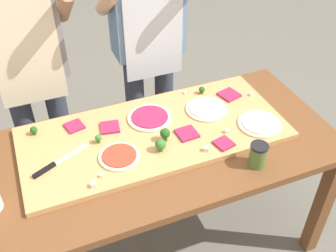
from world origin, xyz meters
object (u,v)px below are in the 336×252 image
Objects in this scene: pizza_whole_tomato_red at (119,156)px; cheese_crumble_a at (93,185)px; pizza_whole_beet_magenta at (150,118)px; pizza_slice_center at (187,134)px; pizza_slice_near_left at (110,127)px; pizza_slice_far_right at (74,126)px; cheese_crumble_d at (227,131)px; broccoli_floret_back_left at (202,90)px; broccoli_floret_center_right at (165,133)px; pizza_whole_cheese_artichoke at (260,124)px; pizza_slice_far_left at (224,143)px; prep_table at (150,164)px; pizza_slice_near_right at (229,95)px; cheese_crumble_f at (185,93)px; pizza_whole_white_garlic at (207,109)px; broccoli_floret_center_left at (34,130)px; sauce_jar at (258,155)px; cook_right at (148,37)px; cheese_crumble_b at (251,94)px; cheese_crumble_c at (206,149)px; broccoli_floret_back_mid at (161,145)px; chefs_knife at (54,165)px; broccoli_floret_back_right at (98,138)px.

cheese_crumble_a is at bearing -140.14° from pizza_whole_tomato_red.
pizza_slice_center is (0.12, -0.18, -0.00)m from pizza_whole_beet_magenta.
pizza_whole_tomato_red is 0.22m from pizza_slice_near_left.
pizza_slice_far_right and pizza_slice_near_left have the same top height.
cheese_crumble_d reaches higher than pizza_slice_center.
broccoli_floret_back_left is 2.01× the size of cheese_crumble_a.
pizza_whole_tomato_red is 2.77× the size of broccoli_floret_center_right.
pizza_whole_cheese_artichoke is 2.70× the size of pizza_slice_far_left.
pizza_slice_far_left is (0.33, -0.13, 0.13)m from prep_table.
cheese_crumble_f is at bearing 153.61° from pizza_slice_near_right.
pizza_whole_white_garlic is 11.68× the size of cheese_crumble_d.
cheese_crumble_f is at bearing 159.05° from broccoli_floret_back_left.
pizza_slice_center is 0.19m from cheese_crumble_d.
pizza_whole_white_garlic is at bearing -75.95° from cheese_crumble_f.
cheese_crumble_f is at bearing 16.09° from pizza_slice_near_left.
sauce_jar is (0.90, -0.56, 0.01)m from broccoli_floret_center_left.
sauce_jar is 0.99m from cook_right.
pizza_slice_far_right is at bearing 174.47° from cheese_crumble_b.
cheese_crumble_d reaches higher than prep_table.
pizza_whole_tomato_red is 0.59m from cheese_crumble_f.
pizza_whole_beet_magenta is 10.30× the size of cheese_crumble_c.
cheese_crumble_c is 1.61× the size of cheese_crumble_f.
prep_table is at bearing -135.68° from cheese_crumble_f.
sauce_jar is at bearing -124.61° from pizza_whole_cheese_artichoke.
broccoli_floret_back_mid is 0.55× the size of sauce_jar.
broccoli_floret_back_mid is 0.44m from sauce_jar.
broccoli_floret_back_mid reaches higher than cheese_crumble_c.
cheese_crumble_c is (0.15, -0.14, -0.03)m from broccoli_floret_center_right.
pizza_whole_tomato_red is 0.65m from broccoli_floret_back_left.
pizza_slice_far_right is at bearing 154.71° from cheese_crumble_d.
pizza_whole_beet_magenta is 16.58× the size of cheese_crumble_f.
cheese_crumble_c reaches higher than chefs_knife.
pizza_slice_far_left is (0.48, -0.10, -0.00)m from pizza_whole_tomato_red.
broccoli_floret_back_left is 0.93× the size of broccoli_floret_center_left.
pizza_slice_center is at bearing -56.14° from pizza_whole_beet_magenta.
cook_right is at bearing 70.40° from pizza_whole_beet_magenta.
broccoli_floret_back_right is at bearing -163.61° from broccoli_floret_back_left.
pizza_whole_tomato_red reaches higher than pizza_slice_far_right.
broccoli_floret_center_right is (0.01, -0.18, 0.03)m from pizza_whole_beet_magenta.
pizza_whole_cheese_artichoke is at bearing -2.77° from cheese_crumble_d.
cook_right is (-0.16, 0.40, 0.16)m from broccoli_floret_back_left.
pizza_slice_far_right is 0.85× the size of pizza_slice_near_right.
cook_right reaches higher than pizza_slice_near_right.
pizza_whole_tomato_red reaches higher than pizza_slice_center.
broccoli_floret_back_mid is at bearing -10.36° from chefs_knife.
cheese_crumble_a reaches higher than chefs_knife.
broccoli_floret_back_left is (0.22, 0.29, 0.02)m from pizza_slice_center.
pizza_whole_cheese_artichoke is 0.13× the size of cook_right.
cheese_crumble_a is at bearing -174.04° from pizza_whole_cheese_artichoke.
pizza_whole_white_garlic is at bearing 92.74° from cheese_crumble_d.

